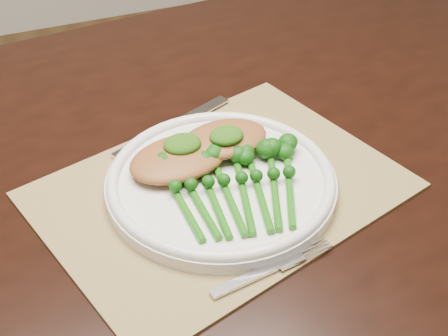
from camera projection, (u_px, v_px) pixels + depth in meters
name	position (u px, v px, depth m)	size (l,w,h in m)	color
dining_table	(180.00, 325.00, 1.10)	(1.68, 1.06, 0.75)	black
placemat	(220.00, 190.00, 0.81)	(0.45, 0.33, 0.00)	olive
dinner_plate	(221.00, 181.00, 0.80)	(0.30, 0.30, 0.03)	silver
knife	(162.00, 132.00, 0.90)	(0.20, 0.10, 0.01)	silver
fork	(280.00, 264.00, 0.70)	(0.16, 0.04, 0.00)	silver
chicken_fillet_left	(179.00, 158.00, 0.81)	(0.14, 0.09, 0.03)	brown
chicken_fillet_right	(224.00, 139.00, 0.84)	(0.12, 0.08, 0.02)	brown
pesto_dollop_left	(182.00, 144.00, 0.81)	(0.05, 0.04, 0.02)	#184009
pesto_dollop_right	(226.00, 136.00, 0.82)	(0.05, 0.04, 0.02)	#184009
broccolini_bundle	(236.00, 195.00, 0.77)	(0.19, 0.20, 0.04)	#17600C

